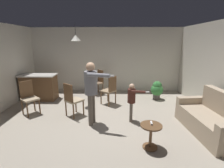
# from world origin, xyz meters

# --- Properties ---
(ground) EXTENTS (7.68, 7.68, 0.00)m
(ground) POSITION_xyz_m (0.00, 0.00, 0.00)
(ground) COLOR #9E9384
(wall_back) EXTENTS (6.40, 0.10, 2.70)m
(wall_back) POSITION_xyz_m (0.00, 3.20, 1.35)
(wall_back) COLOR silver
(wall_back) RESTS_ON ground
(couch_floral) EXTENTS (1.02, 1.87, 1.00)m
(couch_floral) POSITION_xyz_m (2.69, -0.38, 0.33)
(couch_floral) COLOR tan
(couch_floral) RESTS_ON ground
(kitchen_counter) EXTENTS (1.26, 0.66, 0.95)m
(kitchen_counter) POSITION_xyz_m (-2.45, 1.92, 0.48)
(kitchen_counter) COLOR brown
(kitchen_counter) RESTS_ON ground
(side_table_by_couch) EXTENTS (0.44, 0.44, 0.52)m
(side_table_by_couch) POSITION_xyz_m (1.11, -1.02, 0.33)
(side_table_by_couch) COLOR brown
(side_table_by_couch) RESTS_ON ground
(person_adult) EXTENTS (0.75, 0.60, 1.65)m
(person_adult) POSITION_xyz_m (-0.22, 0.00, 1.02)
(person_adult) COLOR #60564C
(person_adult) RESTS_ON ground
(person_child) EXTENTS (0.54, 0.36, 1.07)m
(person_child) POSITION_xyz_m (0.83, 0.18, 0.66)
(person_child) COLOR #60564C
(person_child) RESTS_ON ground
(dining_chair_by_counter) EXTENTS (0.59, 0.59, 1.00)m
(dining_chair_by_counter) POSITION_xyz_m (-0.32, 2.61, 0.55)
(dining_chair_by_counter) COLOR brown
(dining_chair_by_counter) RESTS_ON ground
(dining_chair_near_wall) EXTENTS (0.59, 0.59, 1.00)m
(dining_chair_near_wall) POSITION_xyz_m (-0.86, 0.45, 0.55)
(dining_chair_near_wall) COLOR brown
(dining_chair_near_wall) RESTS_ON ground
(dining_chair_centre_back) EXTENTS (0.59, 0.59, 1.00)m
(dining_chair_centre_back) POSITION_xyz_m (0.20, 1.43, 0.55)
(dining_chair_centre_back) COLOR brown
(dining_chair_centre_back) RESTS_ON ground
(dining_chair_spare) EXTENTS (0.59, 0.59, 1.00)m
(dining_chair_spare) POSITION_xyz_m (-2.21, 0.63, 0.55)
(dining_chair_spare) COLOR brown
(dining_chair_spare) RESTS_ON ground
(potted_plant_corner) EXTENTS (0.45, 0.45, 0.70)m
(potted_plant_corner) POSITION_xyz_m (1.95, 2.01, 0.38)
(potted_plant_corner) COLOR #4C4742
(potted_plant_corner) RESTS_ON ground
(spare_remote_on_table) EXTENTS (0.05, 0.13, 0.04)m
(spare_remote_on_table) POSITION_xyz_m (1.12, -0.98, 0.54)
(spare_remote_on_table) COLOR white
(spare_remote_on_table) RESTS_ON side_table_by_couch
(ceiling_light_pendant) EXTENTS (0.32, 0.32, 0.55)m
(ceiling_light_pendant) POSITION_xyz_m (-0.91, 1.54, 2.25)
(ceiling_light_pendant) COLOR silver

